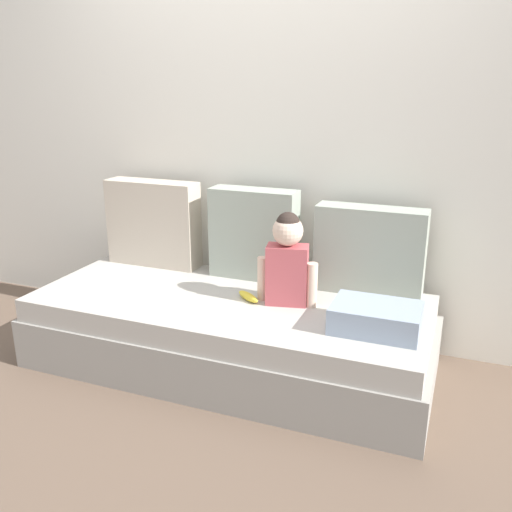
{
  "coord_description": "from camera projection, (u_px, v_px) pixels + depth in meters",
  "views": [
    {
      "loc": [
        1.12,
        -2.46,
        1.49
      ],
      "look_at": [
        0.15,
        0.0,
        0.64
      ],
      "focal_mm": 38.65,
      "sensor_mm": 36.0,
      "label": 1
    }
  ],
  "objects": [
    {
      "name": "throw_pillow_left",
      "position": [
        154.0,
        223.0,
        3.37
      ],
      "size": [
        0.58,
        0.16,
        0.52
      ],
      "primitive_type": "cube",
      "color": "#C1B29E",
      "rests_on": "couch"
    },
    {
      "name": "throw_pillow_center",
      "position": [
        254.0,
        234.0,
        3.14
      ],
      "size": [
        0.5,
        0.16,
        0.52
      ],
      "primitive_type": "cube",
      "color": "#99A393",
      "rests_on": "couch"
    },
    {
      "name": "folded_blanket",
      "position": [
        376.0,
        318.0,
        2.52
      ],
      "size": [
        0.4,
        0.28,
        0.12
      ],
      "primitive_type": "cube",
      "color": "#8E9EB2",
      "rests_on": "couch"
    },
    {
      "name": "toddler",
      "position": [
        287.0,
        259.0,
        2.77
      ],
      "size": [
        0.32,
        0.16,
        0.48
      ],
      "color": "#B24C51",
      "rests_on": "couch"
    },
    {
      "name": "ground_plane",
      "position": [
        230.0,
        364.0,
        3.03
      ],
      "size": [
        12.0,
        12.0,
        0.0
      ],
      "primitive_type": "plane",
      "color": "brown"
    },
    {
      "name": "throw_pillow_right",
      "position": [
        369.0,
        251.0,
        2.92
      ],
      "size": [
        0.58,
        0.16,
        0.47
      ],
      "primitive_type": "cube",
      "color": "#99A393",
      "rests_on": "couch"
    },
    {
      "name": "couch",
      "position": [
        230.0,
        332.0,
        2.97
      ],
      "size": [
        2.13,
        0.91,
        0.39
      ],
      "color": "#9C978F",
      "rests_on": "ground"
    },
    {
      "name": "banana",
      "position": [
        248.0,
        297.0,
        2.87
      ],
      "size": [
        0.16,
        0.13,
        0.04
      ],
      "primitive_type": "ellipsoid",
      "rotation": [
        0.0,
        0.0,
        -0.61
      ],
      "color": "yellow",
      "rests_on": "couch"
    },
    {
      "name": "back_wall",
      "position": [
        268.0,
        118.0,
        3.15
      ],
      "size": [
        5.33,
        0.1,
        2.56
      ],
      "primitive_type": "cube",
      "color": "silver",
      "rests_on": "ground"
    }
  ]
}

